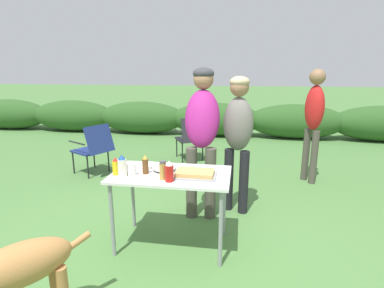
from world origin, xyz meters
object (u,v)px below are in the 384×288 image
spice_jar (163,170)px  ketchup_bottle (169,172)px  standing_person_in_dark_puffer (238,130)px  paper_cup_stack (132,169)px  dog (10,272)px  beer_bottle (145,165)px  mayo_bottle (122,166)px  mustard_bottle (115,166)px  camp_chair_green_behind_table (191,136)px  mixing_bowl (164,167)px  standing_person_in_olive_jacket (314,114)px  camp_chair_near_hedge (94,147)px  plate_stack (146,165)px  folding_table (171,181)px  food_tray (195,174)px  standing_person_in_navy_coat (202,126)px

spice_jar → ketchup_bottle: bearing=-33.4°
standing_person_in_dark_puffer → paper_cup_stack: bearing=-114.0°
paper_cup_stack → dog: size_ratio=0.14×
beer_bottle → mayo_bottle: 0.21m
paper_cup_stack → mayo_bottle: size_ratio=0.53×
paper_cup_stack → spice_jar: spice_jar is taller
mustard_bottle → camp_chair_green_behind_table: size_ratio=0.20×
mixing_bowl → spice_jar: size_ratio=1.37×
beer_bottle → dog: (-0.51, -1.15, -0.35)m
standing_person_in_olive_jacket → camp_chair_near_hedge: (-3.40, -0.21, -0.58)m
dog → camp_chair_green_behind_table: 4.04m
plate_stack → mayo_bottle: size_ratio=0.99×
spice_jar → mayo_bottle: bearing=179.4°
mixing_bowl → standing_person_in_dark_puffer: standing_person_in_dark_puffer is taller
folding_table → food_tray: bearing=-12.7°
ketchup_bottle → standing_person_in_navy_coat: bearing=80.0°
food_tray → spice_jar: spice_jar is taller
ketchup_bottle → camp_chair_green_behind_table: ketchup_bottle is taller
ketchup_bottle → spice_jar: ketchup_bottle is taller
ketchup_bottle → standing_person_in_navy_coat: (0.16, 0.93, 0.24)m
mustard_bottle → standing_person_in_navy_coat: (0.69, 0.84, 0.25)m
camp_chair_green_behind_table → standing_person_in_navy_coat: bearing=-104.5°
camp_chair_near_hedge → plate_stack: bearing=-111.6°
plate_stack → ketchup_bottle: (0.32, -0.35, 0.08)m
ketchup_bottle → mustard_bottle: size_ratio=1.13×
ketchup_bottle → dog: 1.30m
spice_jar → camp_chair_green_behind_table: (-0.24, 2.98, -0.35)m
mixing_bowl → camp_chair_near_hedge: bearing=133.1°
food_tray → mustard_bottle: size_ratio=2.30×
mixing_bowl → paper_cup_stack: (-0.26, -0.17, 0.02)m
plate_stack → camp_chair_green_behind_table: bearing=89.7°
folding_table → mustard_bottle: (-0.49, -0.11, 0.16)m
mixing_bowl → mustard_bottle: 0.45m
plate_stack → beer_bottle: 0.21m
plate_stack → mayo_bottle: (-0.13, -0.30, 0.08)m
mustard_bottle → beer_bottle: bearing=15.6°
mayo_bottle → standing_person_in_navy_coat: bearing=55.3°
mayo_bottle → standing_person_in_dark_puffer: size_ratio=0.13×
dog → mustard_bottle: bearing=-62.3°
mixing_bowl → dog: 1.45m
food_tray → standing_person_in_navy_coat: bearing=92.7°
food_tray → dog: (-0.97, -1.14, -0.29)m
paper_cup_stack → folding_table: bearing=16.5°
mixing_bowl → mayo_bottle: (-0.33, -0.22, 0.07)m
camp_chair_near_hedge → camp_chair_green_behind_table: bearing=-26.9°
folding_table → standing_person_in_dark_puffer: bearing=54.4°
dog → camp_chair_green_behind_table: camp_chair_green_behind_table is taller
plate_stack → dog: (-0.45, -1.34, -0.28)m
folding_table → mayo_bottle: (-0.41, -0.15, 0.18)m
standing_person_in_dark_puffer → mixing_bowl: bearing=-110.3°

